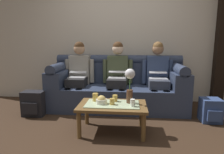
{
  "coord_description": "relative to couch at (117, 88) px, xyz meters",
  "views": [
    {
      "loc": [
        0.22,
        -2.31,
        1.19
      ],
      "look_at": [
        -0.07,
        0.86,
        0.63
      ],
      "focal_mm": 30.68,
      "sensor_mm": 36.0,
      "label": 1
    }
  ],
  "objects": [
    {
      "name": "couch",
      "position": [
        0.0,
        0.0,
        0.0
      ],
      "size": [
        2.42,
        0.88,
        0.96
      ],
      "color": "#2D3851",
      "rests_on": "ground_plane"
    },
    {
      "name": "person_middle",
      "position": [
        0.0,
        -0.0,
        0.29
      ],
      "size": [
        0.56,
        0.67,
        1.22
      ],
      "color": "#232326",
      "rests_on": "ground_plane"
    },
    {
      "name": "flower_vase",
      "position": [
        0.23,
        -0.99,
        0.32
      ],
      "size": [
        0.14,
        0.14,
        0.46
      ],
      "color": "brown",
      "rests_on": "coffee_table"
    },
    {
      "name": "backpack_right",
      "position": [
        1.47,
        -0.57,
        -0.19
      ],
      "size": [
        0.29,
        0.3,
        0.36
      ],
      "color": "#33477A",
      "rests_on": "ground_plane"
    },
    {
      "name": "person_left",
      "position": [
        -0.73,
        -0.0,
        0.29
      ],
      "size": [
        0.56,
        0.67,
        1.22
      ],
      "color": "#232326",
      "rests_on": "ground_plane"
    },
    {
      "name": "back_wall_patterned",
      "position": [
        0.0,
        0.53,
        1.08
      ],
      "size": [
        6.0,
        0.12,
        2.9
      ],
      "primitive_type": "cube",
      "color": "beige",
      "rests_on": "ground_plane"
    },
    {
      "name": "backpack_left",
      "position": [
        -1.35,
        -0.57,
        -0.17
      ],
      "size": [
        0.35,
        0.27,
        0.41
      ],
      "color": "black",
      "rests_on": "ground_plane"
    },
    {
      "name": "snack_bowl",
      "position": [
        -0.14,
        -1.06,
        0.07
      ],
      "size": [
        0.14,
        0.14,
        0.12
      ],
      "color": "silver",
      "rests_on": "coffee_table"
    },
    {
      "name": "cup_near_right",
      "position": [
        0.03,
        -0.94,
        0.07
      ],
      "size": [
        0.07,
        0.07,
        0.09
      ],
      "primitive_type": "cylinder",
      "color": "gold",
      "rests_on": "coffee_table"
    },
    {
      "name": "cup_near_left",
      "position": [
        -0.25,
        -0.95,
        0.08
      ],
      "size": [
        0.08,
        0.08,
        0.11
      ],
      "primitive_type": "cylinder",
      "color": "gold",
      "rests_on": "coffee_table"
    },
    {
      "name": "cup_far_left",
      "position": [
        0.27,
        -1.13,
        0.08
      ],
      "size": [
        0.06,
        0.06,
        0.09
      ],
      "primitive_type": "cylinder",
      "color": "white",
      "rests_on": "coffee_table"
    },
    {
      "name": "coffee_table",
      "position": [
        0.0,
        -1.04,
        -0.03
      ],
      "size": [
        0.9,
        0.54,
        0.4
      ],
      "color": "brown",
      "rests_on": "ground_plane"
    },
    {
      "name": "ground_plane",
      "position": [
        0.0,
        -1.17,
        -0.37
      ],
      "size": [
        14.0,
        14.0,
        0.0
      ],
      "primitive_type": "plane",
      "color": "#382619"
    },
    {
      "name": "timber_pillar",
      "position": [
        1.96,
        0.41,
        1.08
      ],
      "size": [
        0.2,
        0.2,
        2.9
      ],
      "primitive_type": "cube",
      "color": "black",
      "rests_on": "ground_plane"
    },
    {
      "name": "cup_far_center",
      "position": [
        0.0,
        -1.08,
        0.07
      ],
      "size": [
        0.07,
        0.07,
        0.08
      ],
      "primitive_type": "cylinder",
      "color": "gold",
      "rests_on": "coffee_table"
    },
    {
      "name": "person_right",
      "position": [
        0.73,
        -0.0,
        0.29
      ],
      "size": [
        0.56,
        0.67,
        1.22
      ],
      "color": "#383D4C",
      "rests_on": "ground_plane"
    }
  ]
}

